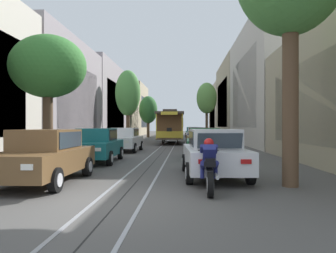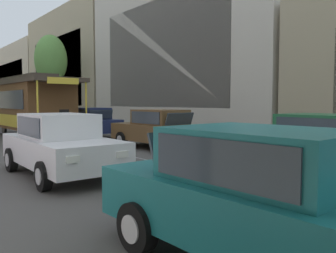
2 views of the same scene
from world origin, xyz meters
TOP-DOWN VIEW (x-y plane):
  - ground_plane at (0.00, 26.10)m, footprint 163.10×163.10m
  - trolley_track_rails at (0.00, 30.62)m, footprint 1.14×73.24m
  - building_facade_left at (-9.20, 32.82)m, footprint 5.51×64.94m
  - building_facade_right at (9.28, 31.28)m, footprint 5.97×64.94m
  - parked_car_brown_near_left at (-2.68, 2.47)m, footprint 2.02×4.37m
  - parked_car_teal_second_left at (-2.66, 7.96)m, footprint 2.10×4.41m
  - parked_car_white_mid_left at (-2.55, 14.35)m, footprint 2.05×4.38m
  - parked_car_white_near_right at (2.41, 3.78)m, footprint 2.14×4.42m
  - parked_car_green_second_right at (2.47, 10.05)m, footprint 2.03×4.37m
  - parked_car_brown_mid_right at (2.54, 16.92)m, footprint 2.08×4.39m
  - parked_car_navy_fourth_right at (2.58, 23.13)m, footprint 2.07×4.39m
  - parked_car_silver_fifth_right at (2.61, 30.17)m, footprint 2.13×4.42m
  - parked_car_green_sixth_right at (2.60, 36.65)m, footprint 2.10×4.41m
  - parked_car_teal_far_right at (2.49, 42.91)m, footprint 2.06×4.39m
  - street_tree_kerb_left_near at (-4.23, 6.17)m, footprint 3.19×2.63m
  - street_tree_kerb_left_second at (-4.27, 24.85)m, footprint 2.51×2.05m
  - street_tree_kerb_left_mid at (-4.20, 41.82)m, footprint 2.82×3.05m
  - street_tree_kerb_right_second at (4.17, 33.10)m, footprint 2.52×2.24m
  - cable_car_trolley at (0.00, 25.41)m, footprint 2.76×9.17m
  - motorcycle_with_rider at (2.09, 1.45)m, footprint 0.56×1.99m
  - pedestrian_on_left_pavement at (-6.09, 35.24)m, footprint 0.55×0.39m
  - fire_hydrant at (-3.90, 5.23)m, footprint 0.40×0.22m

SIDE VIEW (x-z plane):
  - ground_plane at x=0.00m, z-range 0.00..0.00m
  - trolley_track_rails at x=0.00m, z-range 0.00..0.01m
  - fire_hydrant at x=-3.90m, z-range 0.00..0.84m
  - motorcycle_with_rider at x=2.09m, z-range -0.04..1.33m
  - parked_car_brown_near_left at x=-2.68m, z-range 0.01..1.59m
  - parked_car_teal_second_left at x=-2.66m, z-range 0.01..1.59m
  - parked_car_white_mid_left at x=-2.55m, z-range 0.01..1.59m
  - parked_car_white_near_right at x=2.41m, z-range 0.01..1.59m
  - parked_car_green_second_right at x=2.47m, z-range 0.01..1.59m
  - parked_car_brown_mid_right at x=2.54m, z-range 0.01..1.59m
  - parked_car_navy_fourth_right at x=2.58m, z-range 0.01..1.59m
  - parked_car_silver_fifth_right at x=2.61m, z-range 0.01..1.59m
  - parked_car_green_sixth_right at x=2.60m, z-range 0.01..1.59m
  - parked_car_teal_far_right at x=2.49m, z-range 0.01..1.59m
  - pedestrian_on_left_pavement at x=-6.09m, z-range 0.10..1.69m
  - cable_car_trolley at x=0.00m, z-range 0.02..3.30m
  - street_tree_kerb_left_near at x=-4.23m, z-range 1.37..6.85m
  - street_tree_kerb_left_mid at x=-4.20m, z-range 1.03..7.36m
  - building_facade_left at x=-9.20m, z-range -0.68..9.29m
  - building_facade_right at x=9.28m, z-range -0.52..10.14m
  - street_tree_kerb_left_second at x=-4.27m, z-range 1.31..8.63m
  - street_tree_kerb_right_second at x=4.17m, z-range 1.58..8.72m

